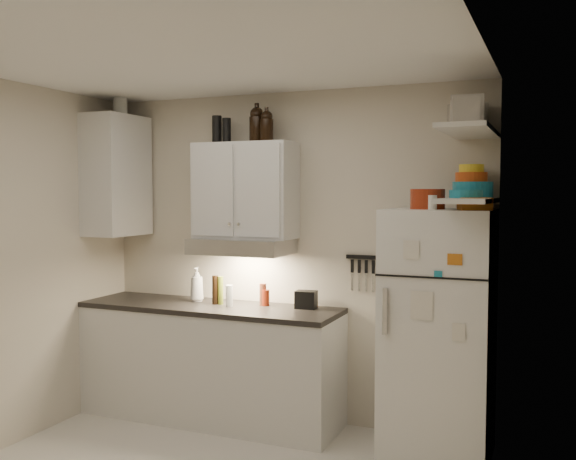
% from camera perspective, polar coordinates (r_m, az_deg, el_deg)
% --- Properties ---
extents(ceiling, '(3.20, 3.00, 0.02)m').
position_cam_1_polar(ceiling, '(3.84, -9.01, 15.31)').
color(ceiling, white).
rests_on(ceiling, ground).
extents(back_wall, '(3.20, 0.02, 2.60)m').
position_cam_1_polar(back_wall, '(5.13, 0.08, -2.35)').
color(back_wall, beige).
rests_on(back_wall, ground).
extents(right_wall, '(0.02, 3.00, 2.60)m').
position_cam_1_polar(right_wall, '(3.26, 16.17, -5.83)').
color(right_wall, beige).
rests_on(right_wall, ground).
extents(base_cabinet, '(2.10, 0.60, 0.88)m').
position_cam_1_polar(base_cabinet, '(5.25, -6.93, -11.78)').
color(base_cabinet, silver).
rests_on(base_cabinet, floor).
extents(countertop, '(2.10, 0.62, 0.04)m').
position_cam_1_polar(countertop, '(5.15, -6.96, -6.84)').
color(countertop, black).
rests_on(countertop, base_cabinet).
extents(upper_cabinet, '(0.80, 0.33, 0.75)m').
position_cam_1_polar(upper_cabinet, '(5.07, -3.82, 3.52)').
color(upper_cabinet, silver).
rests_on(upper_cabinet, back_wall).
extents(side_cabinet, '(0.33, 0.55, 1.00)m').
position_cam_1_polar(side_cabinet, '(5.57, -15.00, 4.69)').
color(side_cabinet, silver).
rests_on(side_cabinet, left_wall).
extents(range_hood, '(0.76, 0.46, 0.12)m').
position_cam_1_polar(range_hood, '(5.03, -4.14, -1.44)').
color(range_hood, silver).
rests_on(range_hood, back_wall).
extents(fridge, '(0.70, 0.68, 1.70)m').
position_cam_1_polar(fridge, '(4.52, 13.24, -9.01)').
color(fridge, white).
rests_on(fridge, floor).
extents(shelf_hi, '(0.30, 0.95, 0.03)m').
position_cam_1_polar(shelf_hi, '(4.27, 15.85, 8.45)').
color(shelf_hi, silver).
rests_on(shelf_hi, right_wall).
extents(shelf_lo, '(0.30, 0.95, 0.03)m').
position_cam_1_polar(shelf_lo, '(4.25, 15.76, 2.54)').
color(shelf_lo, silver).
rests_on(shelf_lo, right_wall).
extents(knife_strip, '(0.42, 0.02, 0.03)m').
position_cam_1_polar(knife_strip, '(4.88, 7.57, -2.44)').
color(knife_strip, black).
rests_on(knife_strip, back_wall).
extents(dutch_oven, '(0.28, 0.28, 0.13)m').
position_cam_1_polar(dutch_oven, '(4.41, 12.30, 2.71)').
color(dutch_oven, maroon).
rests_on(dutch_oven, fridge).
extents(book_stack, '(0.24, 0.28, 0.08)m').
position_cam_1_polar(book_stack, '(4.24, 16.24, 2.25)').
color(book_stack, '#C66A18').
rests_on(book_stack, fridge).
extents(spice_jar, '(0.07, 0.07, 0.09)m').
position_cam_1_polar(spice_jar, '(4.29, 12.73, 2.42)').
color(spice_jar, silver).
rests_on(spice_jar, fridge).
extents(stock_pot, '(0.29, 0.29, 0.20)m').
position_cam_1_polar(stock_pot, '(4.64, 15.67, 9.47)').
color(stock_pot, silver).
rests_on(stock_pot, shelf_hi).
extents(tin_a, '(0.22, 0.20, 0.20)m').
position_cam_1_polar(tin_a, '(4.25, 15.67, 10.05)').
color(tin_a, '#AAAAAD').
rests_on(tin_a, shelf_hi).
extents(tin_b, '(0.19, 0.19, 0.16)m').
position_cam_1_polar(tin_b, '(4.01, 15.43, 10.12)').
color(tin_b, '#AAAAAD').
rests_on(tin_b, shelf_hi).
extents(bowl_teal, '(0.27, 0.27, 0.11)m').
position_cam_1_polar(bowl_teal, '(4.55, 16.09, 3.45)').
color(bowl_teal, teal).
rests_on(bowl_teal, shelf_lo).
extents(bowl_orange, '(0.22, 0.22, 0.06)m').
position_cam_1_polar(bowl_orange, '(4.57, 15.98, 4.54)').
color(bowl_orange, '#CD4713').
rests_on(bowl_orange, bowl_teal).
extents(bowl_yellow, '(0.17, 0.17, 0.05)m').
position_cam_1_polar(bowl_yellow, '(4.57, 16.00, 5.28)').
color(bowl_yellow, yellow).
rests_on(bowl_yellow, bowl_orange).
extents(plates, '(0.25, 0.25, 0.05)m').
position_cam_1_polar(plates, '(4.30, 15.52, 3.10)').
color(plates, teal).
rests_on(plates, shelf_lo).
extents(growler_a, '(0.15, 0.15, 0.28)m').
position_cam_1_polar(growler_a, '(5.07, -2.78, 9.36)').
color(growler_a, black).
rests_on(growler_a, upper_cabinet).
extents(growler_b, '(0.13, 0.13, 0.24)m').
position_cam_1_polar(growler_b, '(4.97, -1.91, 9.25)').
color(growler_b, black).
rests_on(growler_b, upper_cabinet).
extents(thermos_a, '(0.08, 0.08, 0.20)m').
position_cam_1_polar(thermos_a, '(5.17, -5.48, 8.77)').
color(thermos_a, black).
rests_on(thermos_a, upper_cabinet).
extents(thermos_b, '(0.10, 0.10, 0.22)m').
position_cam_1_polar(thermos_b, '(5.23, -6.34, 8.84)').
color(thermos_b, black).
rests_on(thermos_b, upper_cabinet).
extents(side_jar, '(0.12, 0.12, 0.16)m').
position_cam_1_polar(side_jar, '(5.63, -14.69, 10.57)').
color(side_jar, silver).
rests_on(side_jar, side_cabinet).
extents(soap_bottle, '(0.13, 0.13, 0.31)m').
position_cam_1_polar(soap_bottle, '(5.30, -8.11, -4.63)').
color(soap_bottle, silver).
rests_on(soap_bottle, countertop).
extents(pepper_mill, '(0.05, 0.05, 0.17)m').
position_cam_1_polar(pepper_mill, '(5.08, -2.25, -5.75)').
color(pepper_mill, brown).
rests_on(pepper_mill, countertop).
extents(oil_bottle, '(0.05, 0.05, 0.22)m').
position_cam_1_polar(oil_bottle, '(5.15, -6.01, -5.36)').
color(oil_bottle, '#5F6F1B').
rests_on(oil_bottle, countertop).
extents(vinegar_bottle, '(0.05, 0.05, 0.23)m').
position_cam_1_polar(vinegar_bottle, '(5.16, -6.50, -5.30)').
color(vinegar_bottle, black).
rests_on(vinegar_bottle, countertop).
extents(clear_bottle, '(0.07, 0.07, 0.17)m').
position_cam_1_polar(clear_bottle, '(5.06, -5.24, -5.84)').
color(clear_bottle, silver).
rests_on(clear_bottle, countertop).
extents(red_jar, '(0.07, 0.07, 0.13)m').
position_cam_1_polar(red_jar, '(5.07, -2.02, -6.03)').
color(red_jar, maroon).
rests_on(red_jar, countertop).
extents(caddy, '(0.17, 0.13, 0.14)m').
position_cam_1_polar(caddy, '(4.95, 1.62, -6.20)').
color(caddy, black).
rests_on(caddy, countertop).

